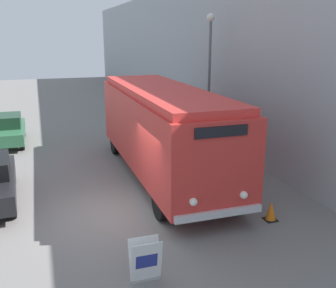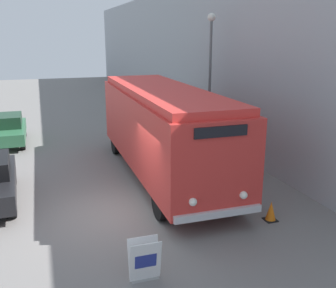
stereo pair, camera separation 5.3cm
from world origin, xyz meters
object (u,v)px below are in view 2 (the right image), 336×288
streetlamp (210,63)px  traffic_cone (271,211)px  parked_car_mid (5,129)px  vintage_bus (163,127)px  sign_board (145,260)px

streetlamp → traffic_cone: bearing=-99.5°
parked_car_mid → vintage_bus: bearing=-48.8°
sign_board → streetlamp: streetlamp is taller
parked_car_mid → sign_board: bearing=-74.6°
traffic_cone → sign_board: bearing=-158.8°
parked_car_mid → traffic_cone: (7.88, -11.35, -0.44)m
vintage_bus → sign_board: vintage_bus is taller
sign_board → traffic_cone: size_ratio=1.63×
vintage_bus → parked_car_mid: bearing=131.6°
parked_car_mid → streetlamp: bearing=-24.1°
streetlamp → traffic_cone: size_ratio=10.42×
vintage_bus → streetlamp: streetlamp is taller
vintage_bus → streetlamp: 4.65m
vintage_bus → parked_car_mid: 9.15m
sign_board → streetlamp: 11.08m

